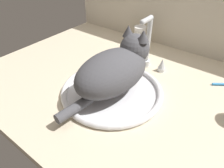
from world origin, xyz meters
TOP-DOWN VIEW (x-y plane):
  - countertop at (0.00, 0.00)cm, footprint 121.96×82.43cm
  - backsplash_wall at (0.00, 42.41)cm, footprint 121.96×2.40cm
  - sink_basin at (-2.98, -7.02)cm, footprint 37.00×37.00cm
  - faucet at (-2.98, 16.93)cm, footprint 18.49×9.17cm
  - cat at (-2.75, -4.75)cm, footprint 21.00×41.36cm
  - pill_bottle at (-16.11, 33.60)cm, footprint 6.13×6.13cm

SIDE VIEW (x-z plane):
  - countertop at x=0.00cm, z-range 0.00..3.00cm
  - sink_basin at x=-2.98cm, z-range 2.85..5.05cm
  - pill_bottle at x=-16.11cm, z-range 2.65..12.40cm
  - faucet at x=-2.98cm, z-range 0.06..22.32cm
  - cat at x=-2.75cm, z-range 3.14..22.39cm
  - backsplash_wall at x=0.00cm, z-range 0.00..37.84cm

